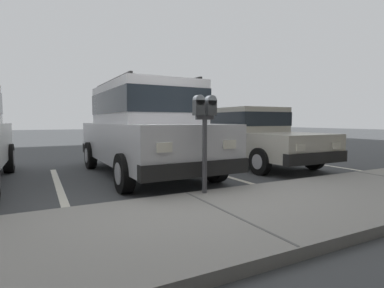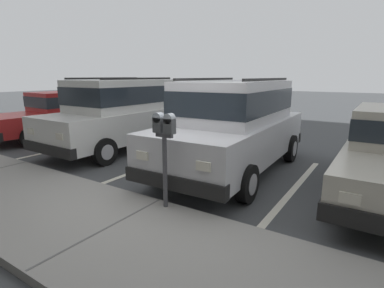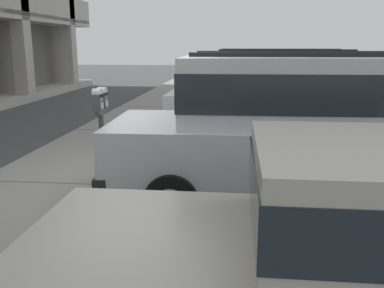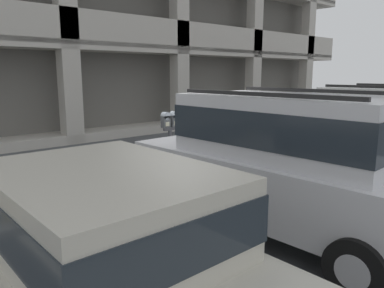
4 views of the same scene
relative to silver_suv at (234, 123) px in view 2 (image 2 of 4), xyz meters
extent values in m
cube|color=#444749|center=(0.17, 2.19, -1.14)|extent=(80.00, 80.00, 0.10)
cube|color=gray|center=(0.17, 3.49, -1.03)|extent=(40.00, 2.20, 0.12)
cube|color=#606060|center=(0.17, 3.49, -0.97)|extent=(0.03, 2.16, 0.00)
cube|color=silver|center=(-1.46, 0.79, -1.08)|extent=(0.12, 4.80, 0.01)
cube|color=silver|center=(1.79, 0.79, -1.08)|extent=(0.12, 4.80, 0.01)
cube|color=silver|center=(5.05, 0.79, -1.08)|extent=(0.12, 4.80, 0.01)
cube|color=silver|center=(8.31, 0.79, -1.08)|extent=(0.12, 4.80, 0.01)
cube|color=silver|center=(0.00, 0.02, -0.36)|extent=(1.97, 4.75, 0.80)
cube|color=silver|center=(0.00, -0.03, 0.46)|extent=(1.70, 2.96, 0.84)
cube|color=#232B33|center=(0.00, -0.03, 0.48)|extent=(1.72, 2.98, 0.46)
cube|color=black|center=(-0.06, 2.33, -0.64)|extent=(1.88, 0.21, 0.24)
cube|color=black|center=(0.06, -2.29, -0.64)|extent=(1.88, 0.21, 0.24)
cube|color=silver|center=(0.51, 2.40, -0.28)|extent=(0.24, 0.04, 0.14)
cube|color=silver|center=(-0.63, 2.37, -0.28)|extent=(0.24, 0.04, 0.14)
cylinder|color=black|center=(0.86, 1.50, -0.76)|extent=(0.22, 0.67, 0.66)
cylinder|color=#B2B2B7|center=(0.86, 1.50, -0.76)|extent=(0.23, 0.37, 0.36)
cylinder|color=black|center=(-0.94, 1.45, -0.76)|extent=(0.22, 0.67, 0.66)
cylinder|color=#B2B2B7|center=(-0.94, 1.45, -0.76)|extent=(0.23, 0.37, 0.36)
cylinder|color=black|center=(0.94, -1.41, -0.76)|extent=(0.22, 0.67, 0.66)
cylinder|color=#B2B2B7|center=(0.94, -1.41, -0.76)|extent=(0.23, 0.37, 0.36)
cylinder|color=black|center=(-0.86, -1.46, -0.76)|extent=(0.22, 0.67, 0.66)
cylinder|color=#B2B2B7|center=(-0.86, -1.46, -0.76)|extent=(0.23, 0.37, 0.36)
cube|color=black|center=(0.69, -0.01, 0.92)|extent=(0.12, 2.62, 0.05)
cube|color=black|center=(-0.69, -0.05, 0.92)|extent=(0.12, 2.62, 0.05)
cube|color=silver|center=(-2.51, 2.11, -0.43)|extent=(0.24, 0.03, 0.14)
cylinder|color=black|center=(-2.20, 1.26, -0.79)|extent=(0.16, 0.60, 0.60)
cylinder|color=#B2B2B7|center=(-2.20, 1.26, -0.79)|extent=(0.18, 0.33, 0.33)
cylinder|color=black|center=(-2.22, -1.46, -0.79)|extent=(0.16, 0.60, 0.60)
cylinder|color=#B2B2B7|center=(-2.22, -1.46, -0.79)|extent=(0.18, 0.33, 0.33)
cube|color=silver|center=(3.62, -0.18, -0.36)|extent=(1.89, 4.72, 0.80)
cube|color=silver|center=(3.62, -0.23, 0.46)|extent=(1.65, 2.93, 0.84)
cube|color=#232B33|center=(3.62, -0.23, 0.48)|extent=(1.67, 2.95, 0.46)
cube|color=black|center=(3.64, 2.13, -0.64)|extent=(1.88, 0.18, 0.24)
cube|color=black|center=(3.59, -2.49, -0.64)|extent=(1.88, 0.18, 0.24)
cube|color=silver|center=(4.21, 2.18, -0.28)|extent=(0.24, 0.03, 0.14)
cube|color=silver|center=(3.07, 2.19, -0.28)|extent=(0.24, 0.03, 0.14)
cylinder|color=black|center=(4.53, 1.27, -0.76)|extent=(0.21, 0.66, 0.66)
cylinder|color=#B2B2B7|center=(4.53, 1.27, -0.76)|extent=(0.22, 0.37, 0.36)
cylinder|color=black|center=(2.73, 1.29, -0.76)|extent=(0.21, 0.66, 0.66)
cylinder|color=#B2B2B7|center=(2.73, 1.29, -0.76)|extent=(0.22, 0.37, 0.36)
cylinder|color=black|center=(4.50, -1.64, -0.76)|extent=(0.21, 0.66, 0.66)
cylinder|color=#B2B2B7|center=(4.50, -1.64, -0.76)|extent=(0.22, 0.37, 0.36)
cylinder|color=black|center=(2.70, -1.63, -0.76)|extent=(0.21, 0.66, 0.66)
cylinder|color=#B2B2B7|center=(2.70, -1.63, -0.76)|extent=(0.22, 0.37, 0.36)
cube|color=black|center=(4.30, -0.23, 0.92)|extent=(0.08, 2.62, 0.05)
cube|color=black|center=(2.93, -0.22, 0.92)|extent=(0.08, 2.62, 0.05)
cube|color=red|center=(6.82, -0.18, -0.49)|extent=(1.98, 4.50, 0.60)
cube|color=red|center=(6.80, -0.48, 0.13)|extent=(1.62, 2.07, 0.64)
cube|color=#232B33|center=(6.80, -0.48, 0.15)|extent=(1.65, 2.10, 0.35)
cube|color=black|center=(6.68, -2.34, -0.67)|extent=(1.74, 0.27, 0.24)
cylinder|color=black|center=(7.74, 1.13, -0.79)|extent=(0.20, 0.61, 0.60)
cylinder|color=#B2B2B7|center=(7.74, 1.13, -0.79)|extent=(0.20, 0.34, 0.33)
cylinder|color=black|center=(6.07, 1.23, -0.79)|extent=(0.20, 0.61, 0.60)
cylinder|color=#B2B2B7|center=(6.07, 1.23, -0.79)|extent=(0.20, 0.34, 0.33)
cylinder|color=black|center=(7.56, -1.60, -0.79)|extent=(0.20, 0.61, 0.60)
cylinder|color=#B2B2B7|center=(7.56, -1.60, -0.79)|extent=(0.20, 0.34, 0.33)
cylinder|color=black|center=(5.90, -1.49, -0.79)|extent=(0.20, 0.61, 0.60)
cylinder|color=#B2B2B7|center=(5.90, -1.49, -0.79)|extent=(0.20, 0.34, 0.33)
cylinder|color=#47474C|center=(-0.07, 2.54, -0.43)|extent=(0.07, 0.07, 1.09)
cube|color=#47474C|center=(-0.07, 2.54, 0.15)|extent=(0.28, 0.06, 0.06)
cube|color=#424447|center=(-0.17, 2.54, 0.29)|extent=(0.15, 0.11, 0.22)
cylinder|color=#9EA8B2|center=(-0.17, 2.54, 0.40)|extent=(0.15, 0.11, 0.15)
cube|color=#B7B293|center=(-0.17, 2.48, 0.25)|extent=(0.08, 0.01, 0.08)
cube|color=#424447|center=(0.03, 2.54, 0.29)|extent=(0.15, 0.11, 0.22)
cylinder|color=#9EA8B2|center=(0.03, 2.54, 0.40)|extent=(0.15, 0.11, 0.15)
cube|color=#B7B293|center=(0.03, 2.48, 0.25)|extent=(0.08, 0.01, 0.08)
camera|label=1|loc=(2.11, 6.34, 0.10)|focal=28.00mm
camera|label=2|loc=(-2.74, 5.90, 0.99)|focal=28.00mm
camera|label=3|loc=(-5.63, 0.72, 1.03)|focal=40.00mm
camera|label=4|loc=(-4.39, -2.94, 1.18)|focal=35.00mm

